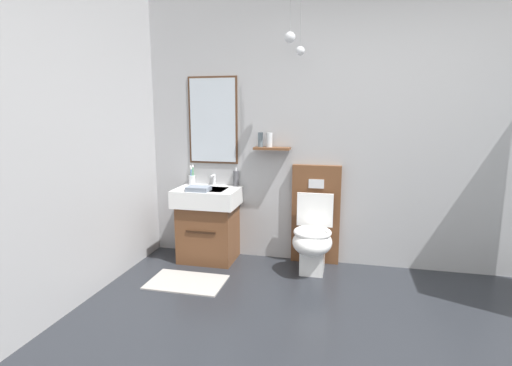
{
  "coord_description": "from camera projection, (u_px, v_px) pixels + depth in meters",
  "views": [
    {
      "loc": [
        -0.28,
        -2.0,
        1.54
      ],
      "look_at": [
        -1.14,
        1.65,
        0.85
      ],
      "focal_mm": 27.93,
      "sensor_mm": 36.0,
      "label": 1
    }
  ],
  "objects": [
    {
      "name": "toothbrush_cup",
      "position": [
        192.0,
        179.0,
        4.23
      ],
      "size": [
        0.07,
        0.07,
        0.21
      ],
      "color": "silver",
      "rests_on": "vanity_sink_left"
    },
    {
      "name": "soap_dispenser",
      "position": [
        236.0,
        178.0,
        4.13
      ],
      "size": [
        0.06,
        0.06,
        0.2
      ],
      "color": "#4C4C51",
      "rests_on": "vanity_sink_left"
    },
    {
      "name": "bath_mat",
      "position": [
        187.0,
        282.0,
        3.59
      ],
      "size": [
        0.68,
        0.44,
        0.01
      ],
      "primitive_type": "cube",
      "color": "#9E9993",
      "rests_on": "ground"
    },
    {
      "name": "tap_on_left_sink",
      "position": [
        213.0,
        178.0,
        4.19
      ],
      "size": [
        0.03,
        0.13,
        0.11
      ],
      "color": "silver",
      "rests_on": "vanity_sink_left"
    },
    {
      "name": "vanity_sink_left",
      "position": [
        208.0,
        222.0,
        4.09
      ],
      "size": [
        0.63,
        0.5,
        0.75
      ],
      "color": "brown",
      "rests_on": "ground"
    },
    {
      "name": "wall_back",
      "position": [
        379.0,
        126.0,
        3.8
      ],
      "size": [
        4.9,
        0.43,
        2.76
      ],
      "color": "#A8A8AA",
      "rests_on": "ground"
    },
    {
      "name": "toilet",
      "position": [
        314.0,
        231.0,
        3.86
      ],
      "size": [
        0.48,
        0.62,
        1.0
      ],
      "color": "brown",
      "rests_on": "ground"
    },
    {
      "name": "folded_hand_towel",
      "position": [
        199.0,
        189.0,
        3.89
      ],
      "size": [
        0.22,
        0.16,
        0.04
      ],
      "primitive_type": "cube",
      "color": "gray",
      "rests_on": "vanity_sink_left"
    }
  ]
}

